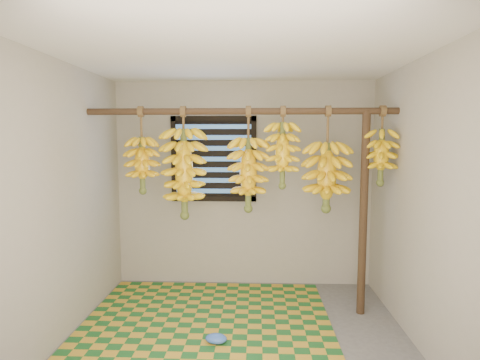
# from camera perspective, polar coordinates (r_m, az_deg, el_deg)

# --- Properties ---
(floor) EXTENTS (3.00, 3.00, 0.01)m
(floor) POSITION_cam_1_polar(r_m,az_deg,el_deg) (3.65, -0.41, -22.64)
(floor) COLOR #535353
(floor) RESTS_ON ground
(ceiling) EXTENTS (3.00, 3.00, 0.01)m
(ceiling) POSITION_cam_1_polar(r_m,az_deg,el_deg) (3.27, -0.44, 17.65)
(ceiling) COLOR silver
(ceiling) RESTS_ON wall_back
(wall_back) EXTENTS (3.00, 0.01, 2.40)m
(wall_back) POSITION_cam_1_polar(r_m,az_deg,el_deg) (4.74, 0.50, -0.61)
(wall_back) COLOR gray
(wall_back) RESTS_ON floor
(wall_left) EXTENTS (0.01, 3.00, 2.40)m
(wall_left) POSITION_cam_1_polar(r_m,az_deg,el_deg) (3.65, -24.78, -3.13)
(wall_left) COLOR gray
(wall_left) RESTS_ON floor
(wall_right) EXTENTS (0.01, 3.00, 2.40)m
(wall_right) POSITION_cam_1_polar(r_m,az_deg,el_deg) (3.51, 24.96, -3.47)
(wall_right) COLOR gray
(wall_right) RESTS_ON floor
(window) EXTENTS (1.00, 0.04, 1.00)m
(window) POSITION_cam_1_polar(r_m,az_deg,el_deg) (4.71, -3.77, 3.00)
(window) COLOR black
(window) RESTS_ON wall_back
(hanging_pole) EXTENTS (3.00, 0.06, 0.06)m
(hanging_pole) POSITION_cam_1_polar(r_m,az_deg,el_deg) (3.91, 0.10, 9.74)
(hanging_pole) COLOR #3B291A
(hanging_pole) RESTS_ON wall_left
(support_post) EXTENTS (0.08, 0.08, 2.00)m
(support_post) POSITION_cam_1_polar(r_m,az_deg,el_deg) (4.10, 17.14, -4.73)
(support_post) COLOR #3B291A
(support_post) RESTS_ON floor
(woven_mat) EXTENTS (2.34, 1.88, 0.01)m
(woven_mat) POSITION_cam_1_polar(r_m,az_deg,el_deg) (4.11, -4.60, -19.03)
(woven_mat) COLOR #195621
(woven_mat) RESTS_ON floor
(plastic_bag) EXTENTS (0.21, 0.16, 0.08)m
(plastic_bag) POSITION_cam_1_polar(r_m,az_deg,el_deg) (3.66, -3.42, -21.59)
(plastic_bag) COLOR #315AB8
(plastic_bag) RESTS_ON woven_mat
(banana_bunch_a) EXTENTS (0.32, 0.32, 0.85)m
(banana_bunch_a) POSITION_cam_1_polar(r_m,az_deg,el_deg) (4.07, -13.73, 2.10)
(banana_bunch_a) COLOR brown
(banana_bunch_a) RESTS_ON hanging_pole
(banana_bunch_b) EXTENTS (0.42, 0.42, 1.09)m
(banana_bunch_b) POSITION_cam_1_polar(r_m,az_deg,el_deg) (3.98, -7.95, 0.93)
(banana_bunch_b) COLOR brown
(banana_bunch_b) RESTS_ON hanging_pole
(banana_bunch_c) EXTENTS (0.37, 0.37, 1.02)m
(banana_bunch_c) POSITION_cam_1_polar(r_m,az_deg,el_deg) (3.92, 1.19, 0.80)
(banana_bunch_c) COLOR brown
(banana_bunch_c) RESTS_ON hanging_pole
(banana_bunch_d) EXTENTS (0.33, 0.33, 0.79)m
(banana_bunch_d) POSITION_cam_1_polar(r_m,az_deg,el_deg) (3.91, 6.06, 3.53)
(banana_bunch_d) COLOR brown
(banana_bunch_d) RESTS_ON hanging_pole
(banana_bunch_e) EXTENTS (0.43, 0.43, 1.01)m
(banana_bunch_e) POSITION_cam_1_polar(r_m,az_deg,el_deg) (3.98, 12.22, 0.45)
(banana_bunch_e) COLOR brown
(banana_bunch_e) RESTS_ON hanging_pole
(banana_bunch_f) EXTENTS (0.31, 0.31, 0.76)m
(banana_bunch_f) POSITION_cam_1_polar(r_m,az_deg,el_deg) (4.08, 19.43, 3.13)
(banana_bunch_f) COLOR brown
(banana_bunch_f) RESTS_ON hanging_pole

